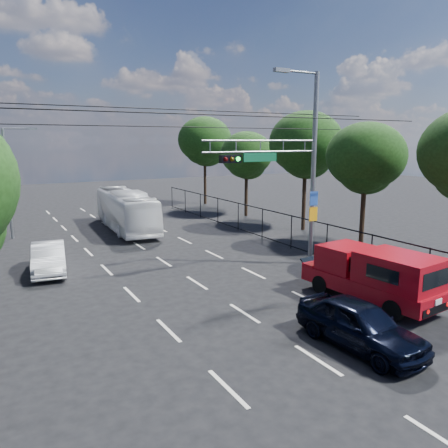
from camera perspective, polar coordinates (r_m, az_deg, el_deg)
ground at (r=13.51m, az=12.12°, el=-16.98°), size 120.00×120.00×0.00m
lane_markings at (r=25.01m, az=-9.58°, el=-3.77°), size 6.12×38.00×0.01m
signal_mast at (r=21.51m, az=9.18°, el=8.02°), size 6.43×0.39×9.50m
streetlight_left at (r=30.97m, az=-26.16°, el=5.46°), size 2.09×0.22×7.08m
utility_wires at (r=19.45m, az=-4.91°, el=13.70°), size 22.00×5.04×0.74m
fence_right at (r=26.73m, az=7.24°, el=-0.50°), size 0.06×34.03×2.00m
tree_right_b at (r=26.32m, az=18.01°, el=7.72°), size 4.50×4.50×7.31m
tree_right_c at (r=31.07m, az=10.62°, el=9.71°), size 5.10×5.10×8.29m
tree_right_d at (r=36.53m, az=2.96°, el=8.64°), size 4.32×4.32×7.02m
tree_right_e at (r=43.57m, az=-2.52°, el=10.42°), size 5.28×5.28×8.58m
red_pickup at (r=18.09m, az=18.91°, el=-6.17°), size 2.58×5.90×2.14m
navy_hatchback at (r=14.28m, az=17.33°, el=-12.41°), size 1.94×4.39×1.47m
white_bus at (r=31.80m, az=-12.72°, el=1.80°), size 3.01×10.17×2.79m
white_van at (r=22.64m, az=-21.94°, el=-4.15°), size 2.04×4.41×1.40m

